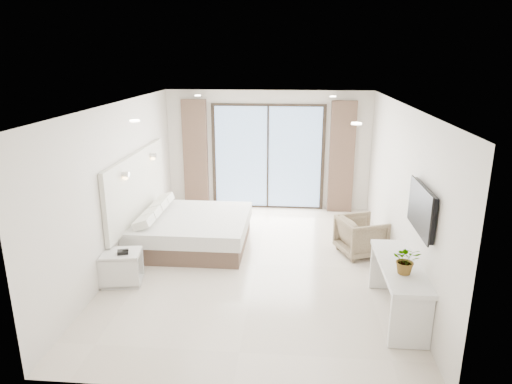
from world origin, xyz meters
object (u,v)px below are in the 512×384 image
nightstand (122,268)px  bed (191,230)px  console_desk (399,278)px  armchair (361,234)px

nightstand → bed: bearing=55.7°
nightstand → console_desk: size_ratio=0.38×
bed → nightstand: 1.72m
nightstand → armchair: 4.10m
console_desk → bed: bearing=147.4°
console_desk → armchair: console_desk is taller
armchair → nightstand: bearing=89.3°
bed → console_desk: (3.32, -2.13, 0.27)m
bed → armchair: size_ratio=2.73×
nightstand → console_desk: bearing=-17.0°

